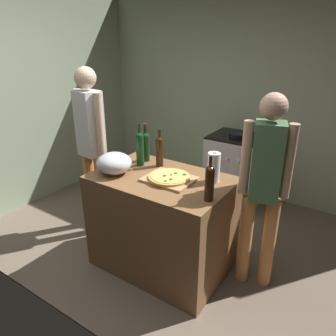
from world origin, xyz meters
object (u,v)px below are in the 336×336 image
(paper_towel_roll, at_px, (214,168))
(wine_bottle_amber, at_px, (146,145))
(pizza, at_px, (169,177))
(person_in_stripes, at_px, (91,140))
(wine_bottle_dark, at_px, (160,150))
(wine_bottle_clear, at_px, (140,147))
(wine_bottle_green, at_px, (210,182))
(person_in_red, at_px, (264,183))
(stove, at_px, (235,169))
(mixing_bowl, at_px, (114,163))

(paper_towel_roll, bearing_deg, wine_bottle_amber, 174.01)
(pizza, distance_m, paper_towel_roll, 0.37)
(paper_towel_roll, xyz_separation_m, wine_bottle_amber, (-0.75, 0.08, 0.03))
(pizza, height_order, person_in_stripes, person_in_stripes)
(wine_bottle_dark, height_order, wine_bottle_clear, wine_bottle_clear)
(paper_towel_roll, bearing_deg, wine_bottle_green, -69.04)
(wine_bottle_clear, bearing_deg, paper_towel_roll, 3.64)
(wine_bottle_dark, bearing_deg, person_in_red, 3.71)
(wine_bottle_dark, relative_size, wine_bottle_clear, 0.88)
(person_in_red, bearing_deg, stove, 119.78)
(paper_towel_roll, bearing_deg, wine_bottle_clear, -176.36)
(wine_bottle_amber, distance_m, stove, 1.49)
(wine_bottle_dark, bearing_deg, mixing_bowl, -123.32)
(wine_bottle_amber, bearing_deg, person_in_stripes, -170.30)
(wine_bottle_green, distance_m, wine_bottle_amber, 0.94)
(wine_bottle_amber, xyz_separation_m, person_in_red, (1.13, 0.02, -0.11))
(mixing_bowl, height_order, person_in_red, person_in_red)
(person_in_red, bearing_deg, wine_bottle_green, -124.31)
(wine_bottle_clear, xyz_separation_m, stove, (0.37, 1.43, -0.63))
(wine_bottle_green, bearing_deg, person_in_stripes, 169.47)
(pizza, distance_m, wine_bottle_dark, 0.35)
(wine_bottle_green, bearing_deg, wine_bottle_amber, 156.21)
(person_in_stripes, bearing_deg, wine_bottle_green, -10.53)
(paper_towel_roll, relative_size, wine_bottle_amber, 0.70)
(pizza, distance_m, wine_bottle_green, 0.46)
(mixing_bowl, relative_size, paper_towel_roll, 1.20)
(person_in_stripes, bearing_deg, wine_bottle_clear, -1.65)
(wine_bottle_clear, height_order, stove, wine_bottle_clear)
(person_in_red, bearing_deg, paper_towel_roll, -165.87)
(pizza, height_order, wine_bottle_dark, wine_bottle_dark)
(wine_bottle_dark, relative_size, person_in_stripes, 0.20)
(wine_bottle_green, xyz_separation_m, person_in_red, (0.27, 0.40, -0.10))
(person_in_stripes, bearing_deg, paper_towel_roll, 1.13)
(wine_bottle_amber, height_order, stove, wine_bottle_amber)
(mixing_bowl, relative_size, stove, 0.33)
(paper_towel_roll, bearing_deg, wine_bottle_dark, 176.26)
(paper_towel_roll, relative_size, wine_bottle_green, 0.74)
(mixing_bowl, relative_size, wine_bottle_green, 0.89)
(wine_bottle_green, xyz_separation_m, stove, (-0.46, 1.68, -0.60))
(wine_bottle_green, height_order, person_in_stripes, person_in_stripes)
(paper_towel_roll, distance_m, person_in_red, 0.41)
(wine_bottle_dark, xyz_separation_m, wine_bottle_clear, (-0.16, -0.08, 0.02))
(wine_bottle_clear, relative_size, person_in_stripes, 0.22)
(pizza, bearing_deg, wine_bottle_amber, 149.89)
(paper_towel_roll, height_order, wine_bottle_clear, wine_bottle_clear)
(person_in_stripes, relative_size, person_in_red, 1.06)
(pizza, bearing_deg, wine_bottle_green, -16.63)
(wine_bottle_dark, distance_m, wine_bottle_green, 0.75)
(person_in_stripes, distance_m, person_in_red, 1.75)
(paper_towel_roll, distance_m, wine_bottle_clear, 0.72)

